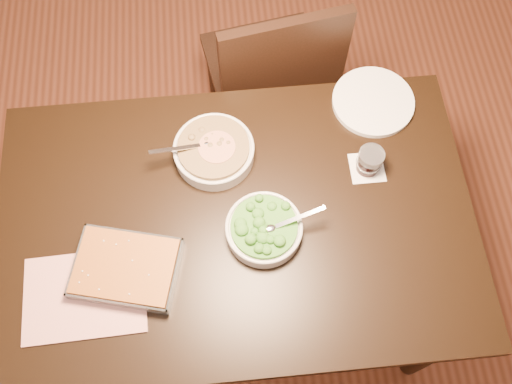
{
  "coord_description": "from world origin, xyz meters",
  "views": [
    {
      "loc": [
        0.0,
        -0.63,
        2.29
      ],
      "look_at": [
        0.07,
        0.06,
        0.8
      ],
      "focal_mm": 40.0,
      "sensor_mm": 36.0,
      "label": 1
    }
  ],
  "objects": [
    {
      "name": "magazine_a",
      "position": [
        -0.43,
        -0.18,
        0.75
      ],
      "size": [
        0.34,
        0.25,
        0.01
      ],
      "primitive_type": "cube",
      "rotation": [
        0.0,
        0.0,
        0.03
      ],
      "color": "#BC3735",
      "rests_on": "table"
    },
    {
      "name": "broccoli_bowl",
      "position": [
        0.08,
        -0.05,
        0.78
      ],
      "size": [
        0.25,
        0.22,
        0.09
      ],
      "color": "silver",
      "rests_on": "table"
    },
    {
      "name": "ground",
      "position": [
        0.0,
        0.0,
        0.0
      ],
      "size": [
        4.0,
        4.0,
        0.0
      ],
      "primitive_type": "plane",
      "color": "#452113",
      "rests_on": "ground"
    },
    {
      "name": "table",
      "position": [
        0.0,
        0.0,
        0.65
      ],
      "size": [
        1.4,
        0.9,
        0.75
      ],
      "color": "black",
      "rests_on": "ground"
    },
    {
      "name": "wine_tumbler",
      "position": [
        0.41,
        0.13,
        0.8
      ],
      "size": [
        0.08,
        0.08,
        0.09
      ],
      "color": "black",
      "rests_on": "coaster"
    },
    {
      "name": "stew_bowl",
      "position": [
        -0.05,
        0.22,
        0.78
      ],
      "size": [
        0.27,
        0.25,
        0.09
      ],
      "color": "silver",
      "rests_on": "table"
    },
    {
      "name": "chair_far",
      "position": [
        0.19,
        0.67,
        0.52
      ],
      "size": [
        0.51,
        0.51,
        0.94
      ],
      "rotation": [
        0.0,
        0.0,
        3.31
      ],
      "color": "black",
      "rests_on": "ground"
    },
    {
      "name": "dinner_plate",
      "position": [
        0.47,
        0.36,
        0.76
      ],
      "size": [
        0.26,
        0.26,
        0.02
      ],
      "primitive_type": "cylinder",
      "color": "white",
      "rests_on": "table"
    },
    {
      "name": "coaster",
      "position": [
        0.41,
        0.13,
        0.75
      ],
      "size": [
        0.1,
        0.1,
        0.0
      ],
      "primitive_type": "cube",
      "color": "white",
      "rests_on": "table"
    },
    {
      "name": "baking_dish",
      "position": [
        -0.31,
        -0.13,
        0.78
      ],
      "size": [
        0.33,
        0.27,
        0.05
      ],
      "rotation": [
        0.0,
        0.0,
        -0.25
      ],
      "color": "silver",
      "rests_on": "table"
    }
  ]
}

